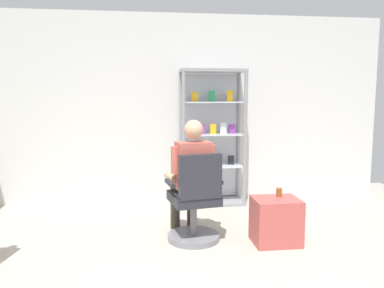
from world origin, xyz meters
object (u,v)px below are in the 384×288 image
(tea_glass, at_px, (279,192))
(storage_crate, at_px, (276,221))
(office_chair, at_px, (195,205))
(seated_shopkeeper, at_px, (191,173))
(display_cabinet_main, at_px, (212,136))

(tea_glass, bearing_deg, storage_crate, -125.71)
(office_chair, distance_m, seated_shopkeeper, 0.36)
(display_cabinet_main, bearing_deg, tea_glass, -73.55)
(display_cabinet_main, xyz_separation_m, seated_shopkeeper, (-0.46, -1.32, -0.25))
(office_chair, bearing_deg, storage_crate, -9.73)
(seated_shopkeeper, distance_m, storage_crate, 1.03)
(seated_shopkeeper, bearing_deg, display_cabinet_main, 70.71)
(seated_shopkeeper, bearing_deg, tea_glass, -13.90)
(seated_shopkeeper, relative_size, tea_glass, 13.90)
(storage_crate, height_order, tea_glass, tea_glass)
(display_cabinet_main, xyz_separation_m, storage_crate, (0.40, -1.62, -0.72))
(seated_shopkeeper, xyz_separation_m, tea_glass, (0.92, -0.23, -0.19))
(storage_crate, distance_m, tea_glass, 0.30)
(office_chair, height_order, tea_glass, office_chair)
(display_cabinet_main, bearing_deg, seated_shopkeeper, -109.29)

